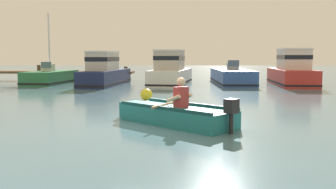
% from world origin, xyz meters
% --- Properties ---
extents(ground_plane, '(120.00, 120.00, 0.00)m').
position_xyz_m(ground_plane, '(0.00, 0.00, 0.00)').
color(ground_plane, slate).
extents(wooden_dock, '(12.66, 1.64, 1.16)m').
position_xyz_m(wooden_dock, '(-9.13, 15.78, 0.60)').
color(wooden_dock, brown).
rests_on(wooden_dock, ground).
extents(rowboat_with_person, '(3.17, 2.94, 1.19)m').
position_xyz_m(rowboat_with_person, '(0.58, -0.45, 0.25)').
color(rowboat_with_person, '#1E727A').
rests_on(rowboat_with_person, ground).
extents(moored_boat_green, '(2.33, 4.68, 4.36)m').
position_xyz_m(moored_boat_green, '(-7.59, 13.12, 0.39)').
color(moored_boat_green, '#287042').
rests_on(moored_boat_green, ground).
extents(moored_boat_navy, '(2.12, 6.28, 2.01)m').
position_xyz_m(moored_boat_navy, '(-3.98, 12.23, 0.75)').
color(moored_boat_navy, '#19234C').
rests_on(moored_boat_navy, ground).
extents(moored_boat_white, '(2.62, 5.97, 2.10)m').
position_xyz_m(moored_boat_white, '(-0.08, 12.69, 0.78)').
color(moored_boat_white, white).
rests_on(moored_boat_white, ground).
extents(moored_boat_blue, '(2.21, 6.84, 1.47)m').
position_xyz_m(moored_boat_blue, '(3.67, 13.65, 0.43)').
color(moored_boat_blue, '#2D519E').
rests_on(moored_boat_blue, ground).
extents(moored_boat_red, '(2.24, 5.92, 2.17)m').
position_xyz_m(moored_boat_red, '(7.12, 12.75, 0.80)').
color(moored_boat_red, '#B72D28').
rests_on(moored_boat_red, ground).
extents(mooring_buoy, '(0.47, 0.47, 0.47)m').
position_xyz_m(mooring_buoy, '(-0.66, 4.43, 0.23)').
color(mooring_buoy, yellow).
rests_on(mooring_buoy, ground).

